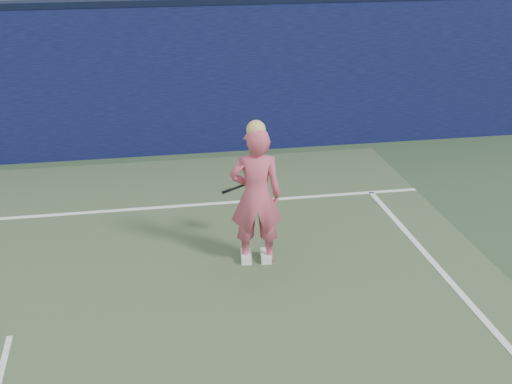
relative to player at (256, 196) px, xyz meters
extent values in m
cube|color=black|center=(-2.72, 4.31, 0.40)|extent=(24.00, 0.40, 2.50)
cube|color=black|center=(-2.72, 4.31, 1.70)|extent=(24.00, 0.42, 0.10)
imported|color=#CB4F64|center=(0.00, 0.00, -0.01)|extent=(0.66, 0.48, 1.68)
sphere|color=#D8BD61|center=(0.00, 0.00, 0.80)|extent=(0.22, 0.22, 0.22)
cube|color=white|center=(0.12, -0.01, -0.80)|extent=(0.15, 0.29, 0.10)
cube|color=white|center=(-0.12, 0.01, -0.80)|extent=(0.15, 0.29, 0.10)
torus|color=black|center=(0.09, 0.46, -0.01)|extent=(0.32, 0.15, 0.32)
torus|color=gold|center=(0.09, 0.46, -0.01)|extent=(0.26, 0.12, 0.26)
cylinder|color=beige|center=(0.09, 0.46, -0.01)|extent=(0.26, 0.11, 0.26)
cylinder|color=black|center=(-0.15, 0.47, -0.07)|extent=(0.29, 0.08, 0.11)
cylinder|color=black|center=(-0.28, 0.47, -0.11)|extent=(0.13, 0.06, 0.07)
cube|color=white|center=(-2.72, 1.81, -0.84)|extent=(11.00, 0.08, 0.01)
camera|label=1|loc=(-1.39, -7.57, 3.16)|focal=50.00mm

